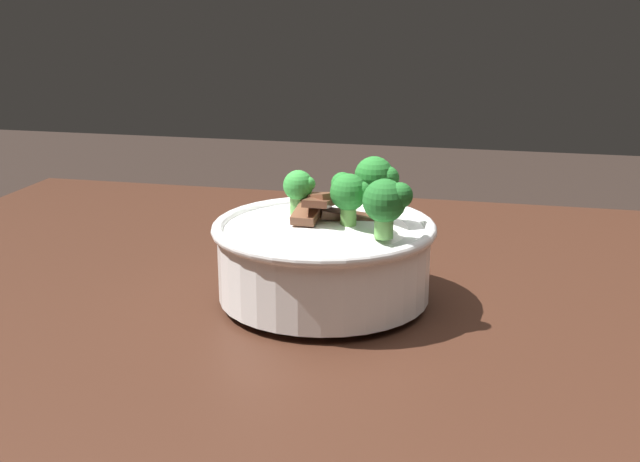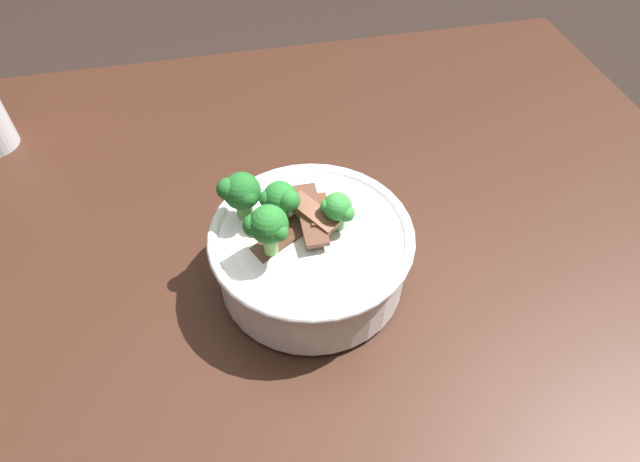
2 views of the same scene
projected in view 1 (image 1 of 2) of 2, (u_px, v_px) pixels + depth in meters
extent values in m
cube|color=#381E14|center=(488.00, 351.00, 0.76)|extent=(1.52, 1.00, 0.04)
cube|color=#381E14|center=(86.00, 409.00, 1.41)|extent=(0.07, 0.07, 0.72)
cylinder|color=white|center=(324.00, 298.00, 0.82)|extent=(0.10, 0.10, 0.01)
cylinder|color=white|center=(324.00, 262.00, 0.81)|extent=(0.21, 0.21, 0.07)
torus|color=white|center=(324.00, 227.00, 0.80)|extent=(0.23, 0.23, 0.01)
ellipsoid|color=white|center=(324.00, 237.00, 0.80)|extent=(0.19, 0.19, 0.04)
cube|color=brown|center=(321.00, 199.00, 0.79)|extent=(0.05, 0.06, 0.02)
cube|color=#563323|center=(355.00, 217.00, 0.80)|extent=(0.08, 0.06, 0.02)
cube|color=#563323|center=(324.00, 201.00, 0.79)|extent=(0.02, 0.08, 0.02)
cube|color=brown|center=(311.00, 209.00, 0.79)|extent=(0.03, 0.06, 0.02)
cylinder|color=#5B9947|center=(299.00, 207.00, 0.81)|extent=(0.02, 0.02, 0.03)
sphere|color=green|center=(299.00, 185.00, 0.80)|extent=(0.03, 0.03, 0.03)
sphere|color=green|center=(309.00, 184.00, 0.80)|extent=(0.01, 0.01, 0.01)
sphere|color=green|center=(294.00, 186.00, 0.81)|extent=(0.02, 0.02, 0.02)
cylinder|color=#7AB256|center=(374.00, 204.00, 0.81)|extent=(0.01, 0.01, 0.03)
sphere|color=#237028|center=(375.00, 176.00, 0.80)|extent=(0.04, 0.04, 0.04)
sphere|color=#237028|center=(388.00, 178.00, 0.79)|extent=(0.02, 0.02, 0.02)
sphere|color=#237028|center=(368.00, 174.00, 0.81)|extent=(0.02, 0.02, 0.02)
cylinder|color=#6BA84C|center=(349.00, 217.00, 0.77)|extent=(0.02, 0.02, 0.03)
sphere|color=#237028|center=(349.00, 192.00, 0.76)|extent=(0.04, 0.04, 0.04)
sphere|color=#237028|center=(361.00, 192.00, 0.76)|extent=(0.02, 0.02, 0.02)
sphere|color=#237028|center=(343.00, 184.00, 0.78)|extent=(0.02, 0.02, 0.02)
cylinder|color=#5B9947|center=(384.00, 227.00, 0.74)|extent=(0.02, 0.02, 0.02)
sphere|color=#1E6023|center=(384.00, 202.00, 0.73)|extent=(0.04, 0.04, 0.04)
sphere|color=#1E6023|center=(400.00, 195.00, 0.73)|extent=(0.02, 0.02, 0.02)
sphere|color=#1E6023|center=(383.00, 198.00, 0.75)|extent=(0.03, 0.03, 0.03)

